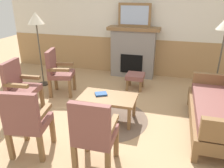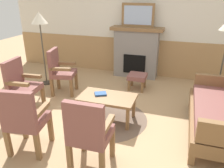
% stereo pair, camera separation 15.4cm
% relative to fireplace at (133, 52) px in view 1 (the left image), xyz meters
% --- Properties ---
extents(ground_plane, '(14.00, 14.00, 0.00)m').
position_rel_fireplace_xyz_m(ground_plane, '(0.00, -2.35, -0.65)').
color(ground_plane, tan).
extents(wall_back, '(7.20, 0.14, 2.70)m').
position_rel_fireplace_xyz_m(wall_back, '(0.00, 0.25, 0.66)').
color(wall_back, silver).
rests_on(wall_back, ground_plane).
extents(fireplace, '(1.30, 0.44, 1.28)m').
position_rel_fireplace_xyz_m(fireplace, '(0.00, 0.00, 0.00)').
color(fireplace, gray).
rests_on(fireplace, ground_plane).
extents(framed_picture, '(0.80, 0.04, 0.56)m').
position_rel_fireplace_xyz_m(framed_picture, '(0.00, 0.00, 0.91)').
color(framed_picture, brown).
rests_on(framed_picture, fireplace).
extents(couch, '(0.70, 1.80, 0.98)m').
position_rel_fireplace_xyz_m(couch, '(1.77, -2.17, -0.26)').
color(couch, brown).
rests_on(couch, ground_plane).
extents(coffee_table, '(0.96, 0.56, 0.44)m').
position_rel_fireplace_xyz_m(coffee_table, '(0.01, -2.29, -0.27)').
color(coffee_table, brown).
rests_on(coffee_table, ground_plane).
extents(round_rug, '(1.40, 1.40, 0.01)m').
position_rel_fireplace_xyz_m(round_rug, '(0.01, -2.29, -0.65)').
color(round_rug, brown).
rests_on(round_rug, ground_plane).
extents(book_on_table, '(0.25, 0.23, 0.03)m').
position_rel_fireplace_xyz_m(book_on_table, '(-0.12, -2.26, -0.20)').
color(book_on_table, navy).
rests_on(book_on_table, coffee_table).
extents(footstool, '(0.40, 0.40, 0.36)m').
position_rel_fireplace_xyz_m(footstool, '(0.23, -0.85, -0.37)').
color(footstool, brown).
rests_on(footstool, ground_plane).
extents(armchair_near_fireplace, '(0.52, 0.52, 0.98)m').
position_rel_fireplace_xyz_m(armchair_near_fireplace, '(-1.59, -2.47, -0.11)').
color(armchair_near_fireplace, brown).
rests_on(armchair_near_fireplace, ground_plane).
extents(armchair_by_window_left, '(0.57, 0.57, 0.98)m').
position_rel_fireplace_xyz_m(armchair_by_window_left, '(-1.32, -1.55, -0.11)').
color(armchair_by_window_left, brown).
rests_on(armchair_by_window_left, ground_plane).
extents(armchair_front_left, '(0.49, 0.49, 0.98)m').
position_rel_fireplace_xyz_m(armchair_front_left, '(0.19, -3.47, -0.11)').
color(armchair_front_left, brown).
rests_on(armchair_front_left, ground_plane).
extents(armchair_front_center, '(0.55, 0.55, 0.98)m').
position_rel_fireplace_xyz_m(armchair_front_center, '(-0.75, -3.45, -0.11)').
color(armchair_front_center, brown).
rests_on(armchair_front_center, ground_plane).
extents(floor_lamp_by_chairs, '(0.36, 0.36, 1.68)m').
position_rel_fireplace_xyz_m(floor_lamp_by_chairs, '(-1.95, -1.19, 0.80)').
color(floor_lamp_by_chairs, '#332D28').
rests_on(floor_lamp_by_chairs, ground_plane).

